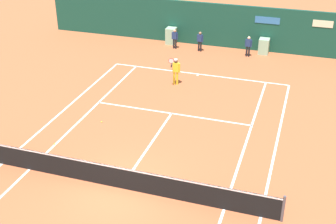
# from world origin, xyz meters

# --- Properties ---
(ground_plane) EXTENTS (80.00, 80.00, 0.01)m
(ground_plane) POSITION_xyz_m (-0.00, 0.58, 0.00)
(ground_plane) COLOR #B25633
(tennis_net) EXTENTS (12.10, 0.10, 1.07)m
(tennis_net) POSITION_xyz_m (0.00, 0.00, 0.51)
(tennis_net) COLOR #4C4C51
(tennis_net) RESTS_ON ground_plane
(sponsor_back_wall) EXTENTS (25.00, 1.02, 2.95)m
(sponsor_back_wall) POSITION_xyz_m (-0.00, 16.97, 1.43)
(sponsor_back_wall) COLOR #144233
(sponsor_back_wall) RESTS_ON ground_plane
(player_on_baseline) EXTENTS (0.49, 0.73, 1.77)m
(player_on_baseline) POSITION_xyz_m (-0.86, 9.84, 0.92)
(player_on_baseline) COLOR yellow
(player_on_baseline) RESTS_ON ground_plane
(ball_kid_left_post) EXTENTS (0.45, 0.19, 1.36)m
(ball_kid_left_post) POSITION_xyz_m (2.31, 15.59, 0.78)
(ball_kid_left_post) COLOR black
(ball_kid_left_post) RESTS_ON ground_plane
(ball_kid_right_post) EXTENTS (0.45, 0.22, 1.35)m
(ball_kid_right_post) POSITION_xyz_m (-0.93, 15.59, 0.78)
(ball_kid_right_post) COLOR black
(ball_kid_right_post) RESTS_ON ground_plane
(ball_kid_centre_post) EXTENTS (0.45, 0.20, 1.34)m
(ball_kid_centre_post) POSITION_xyz_m (-2.70, 15.59, 0.77)
(ball_kid_centre_post) COLOR black
(ball_kid_centre_post) RESTS_ON ground_plane
(tennis_ball_by_sideline) EXTENTS (0.07, 0.07, 0.07)m
(tennis_ball_by_sideline) POSITION_xyz_m (-1.15, 10.63, 0.03)
(tennis_ball_by_sideline) COLOR #CCE033
(tennis_ball_by_sideline) RESTS_ON ground_plane
(tennis_ball_mid_court) EXTENTS (0.07, 0.07, 0.07)m
(tennis_ball_mid_court) POSITION_xyz_m (-2.92, 4.47, 0.03)
(tennis_ball_mid_court) COLOR #CCE033
(tennis_ball_mid_court) RESTS_ON ground_plane
(tennis_ball_near_service_line) EXTENTS (0.07, 0.07, 0.07)m
(tennis_ball_near_service_line) POSITION_xyz_m (-4.02, 1.98, 0.03)
(tennis_ball_near_service_line) COLOR #CCE033
(tennis_ball_near_service_line) RESTS_ON ground_plane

